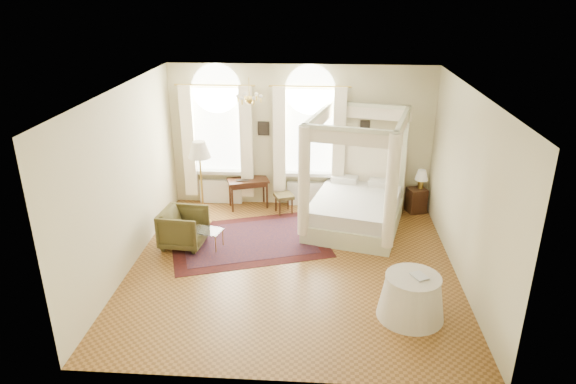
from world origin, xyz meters
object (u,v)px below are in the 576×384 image
at_px(writing_desk, 248,183).
at_px(stool, 284,197).
at_px(armchair, 184,228).
at_px(coffee_table, 208,232).
at_px(floor_lamp, 199,154).
at_px(canopy_bed, 355,203).
at_px(nightstand, 416,200).
at_px(side_table, 411,297).

relative_size(writing_desk, stool, 2.00).
height_order(armchair, coffee_table, armchair).
bearing_deg(floor_lamp, canopy_bed, -0.32).
xyz_separation_m(canopy_bed, nightstand, (1.46, 0.94, -0.28)).
xyz_separation_m(canopy_bed, floor_lamp, (-3.31, 0.02, 1.02)).
distance_m(writing_desk, coffee_table, 2.14).
distance_m(nightstand, writing_desk, 3.92).
relative_size(stool, coffee_table, 0.81).
relative_size(nightstand, floor_lamp, 0.31).
xyz_separation_m(armchair, coffee_table, (0.50, -0.05, -0.04)).
bearing_deg(nightstand, floor_lamp, -169.14).
xyz_separation_m(canopy_bed, armchair, (-3.46, -1.07, -0.18)).
distance_m(writing_desk, side_table, 5.19).
relative_size(writing_desk, coffee_table, 1.62).
bearing_deg(armchair, canopy_bed, -66.73).
distance_m(writing_desk, armchair, 2.26).
xyz_separation_m(canopy_bed, side_table, (0.72, -3.17, -0.21)).
bearing_deg(canopy_bed, coffee_table, -159.22).
distance_m(nightstand, side_table, 4.18).
bearing_deg(writing_desk, coffee_table, -104.11).
height_order(stool, coffee_table, stool).
relative_size(canopy_bed, armchair, 3.15).
height_order(stool, floor_lamp, floor_lamp).
relative_size(nightstand, stool, 1.10).
xyz_separation_m(armchair, floor_lamp, (0.14, 1.09, 1.20)).
bearing_deg(side_table, writing_desk, 127.61).
relative_size(canopy_bed, floor_lamp, 1.44).
bearing_deg(canopy_bed, nightstand, 32.59).
relative_size(nightstand, writing_desk, 0.55).
bearing_deg(floor_lamp, coffee_table, -72.77).
height_order(writing_desk, stool, writing_desk).
distance_m(nightstand, floor_lamp, 5.04).
bearing_deg(canopy_bed, side_table, -77.15).
height_order(canopy_bed, stool, canopy_bed).
relative_size(writing_desk, side_table, 0.98).
bearing_deg(writing_desk, nightstand, -0.00).
height_order(writing_desk, floor_lamp, floor_lamp).
distance_m(stool, side_table, 4.48).
xyz_separation_m(stool, floor_lamp, (-1.73, -0.65, 1.21)).
bearing_deg(armchair, floor_lamp, -1.41).
height_order(canopy_bed, floor_lamp, canopy_bed).
bearing_deg(armchair, coffee_table, -90.08).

